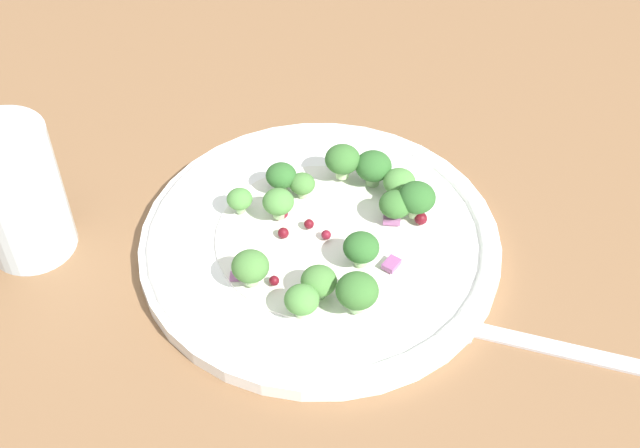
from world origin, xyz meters
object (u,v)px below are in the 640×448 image
at_px(water_glass, 17,193).
at_px(broccoli_floret_0, 395,205).
at_px(broccoli_floret_1, 361,248).
at_px(fork, 540,344).
at_px(broccoli_floret_2, 357,292).
at_px(plate, 320,241).

bearing_deg(water_glass, broccoli_floret_0, 18.41).
bearing_deg(broccoli_floret_1, fork, -10.48).
xyz_separation_m(broccoli_floret_0, broccoli_floret_2, (-0.01, -0.09, 0.00)).
bearing_deg(broccoli_floret_1, plate, 152.22).
relative_size(broccoli_floret_0, fork, 0.13).
height_order(plate, broccoli_floret_2, broccoli_floret_2).
distance_m(plate, broccoli_floret_1, 0.05).
distance_m(broccoli_floret_0, broccoli_floret_1, 0.05).
xyz_separation_m(broccoli_floret_0, water_glass, (-0.26, -0.09, 0.02)).
xyz_separation_m(broccoli_floret_0, broccoli_floret_1, (-0.01, -0.05, -0.00)).
height_order(plate, broccoli_floret_0, broccoli_floret_0).
bearing_deg(water_glass, broccoli_floret_1, 8.69).
xyz_separation_m(plate, water_glass, (-0.21, -0.06, 0.05)).
bearing_deg(broccoli_floret_1, broccoli_floret_0, 74.48).
relative_size(plate, broccoli_floret_2, 9.09).
bearing_deg(fork, broccoli_floret_0, 148.55).
bearing_deg(plate, fork, -14.44).
xyz_separation_m(broccoli_floret_2, water_glass, (-0.25, 0.00, 0.02)).
xyz_separation_m(broccoli_floret_1, broccoli_floret_2, (0.01, -0.04, 0.00)).
xyz_separation_m(broccoli_floret_2, fork, (0.12, 0.02, -0.03)).
distance_m(broccoli_floret_0, broccoli_floret_2, 0.09).
xyz_separation_m(fork, water_glass, (-0.38, -0.01, 0.05)).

